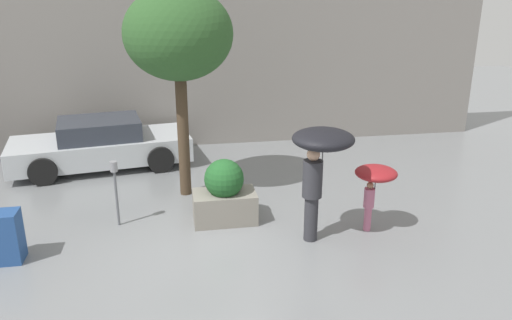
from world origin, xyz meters
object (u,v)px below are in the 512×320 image
(parked_car_near, at_px, (101,145))
(street_tree, at_px, (178,36))
(planter_box, at_px, (224,194))
(parking_meter, at_px, (115,180))
(person_adult, at_px, (320,154))
(newspaper_box, at_px, (5,237))
(person_child, at_px, (375,178))

(parked_car_near, height_order, street_tree, street_tree)
(planter_box, relative_size, parking_meter, 0.98)
(planter_box, xyz_separation_m, parking_meter, (-2.08, 0.18, 0.37))
(person_adult, distance_m, parking_meter, 3.94)
(planter_box, xyz_separation_m, newspaper_box, (-3.81, -0.92, -0.13))
(person_adult, distance_m, parked_car_near, 6.67)
(parked_car_near, height_order, newspaper_box, parked_car_near)
(parked_car_near, xyz_separation_m, newspaper_box, (-1.03, -4.75, -0.15))
(planter_box, xyz_separation_m, street_tree, (-0.71, 1.58, 2.92))
(planter_box, bearing_deg, street_tree, 114.26)
(person_child, bearing_deg, newspaper_box, -163.09)
(person_child, bearing_deg, person_adult, -152.85)
(newspaper_box, bearing_deg, parked_car_near, 77.81)
(street_tree, height_order, newspaper_box, street_tree)
(person_child, bearing_deg, planter_box, 178.39)
(planter_box, relative_size, parked_car_near, 0.27)
(parked_car_near, xyz_separation_m, street_tree, (2.07, -2.25, 2.90))
(person_child, xyz_separation_m, parked_car_near, (-5.50, 4.72, -0.48))
(planter_box, distance_m, parking_meter, 2.12)
(person_adult, bearing_deg, parked_car_near, 158.91)
(street_tree, distance_m, parking_meter, 3.22)
(parking_meter, bearing_deg, person_adult, -19.45)
(parked_car_near, bearing_deg, person_adult, -147.52)
(street_tree, bearing_deg, newspaper_box, -141.09)
(person_adult, xyz_separation_m, person_child, (1.15, 0.21, -0.61))
(person_child, height_order, parked_car_near, person_child)
(planter_box, bearing_deg, newspaper_box, -166.38)
(parking_meter, relative_size, newspaper_box, 1.47)
(parked_car_near, bearing_deg, street_tree, -146.25)
(planter_box, xyz_separation_m, person_child, (2.72, -0.90, 0.50))
(planter_box, xyz_separation_m, person_adult, (1.57, -1.11, 1.11))
(person_child, distance_m, newspaper_box, 6.56)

